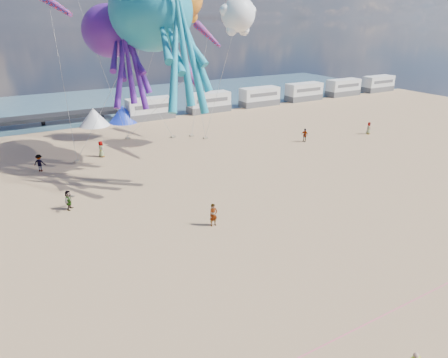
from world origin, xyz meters
TOP-DOWN VIEW (x-y plane):
  - ground at (0.00, 0.00)m, footprint 120.00×120.00m
  - water at (0.00, 55.00)m, footprint 120.00×120.00m
  - motorhome_0 at (6.00, 40.00)m, footprint 6.60×2.50m
  - motorhome_1 at (15.50, 40.00)m, footprint 6.60×2.50m
  - motorhome_2 at (25.00, 40.00)m, footprint 6.60×2.50m
  - motorhome_3 at (34.50, 40.00)m, footprint 6.60×2.50m
  - motorhome_4 at (44.00, 40.00)m, footprint 6.60×2.50m
  - motorhome_5 at (53.50, 40.00)m, footprint 6.60×2.50m
  - tent_white at (-2.00, 40.00)m, footprint 4.00×4.00m
  - tent_blue at (2.00, 40.00)m, footprint 4.00×4.00m
  - rope_line at (0.00, -5.00)m, footprint 34.00×0.03m
  - standing_person at (-1.32, 7.24)m, footprint 0.62×0.41m
  - beachgoer_0 at (26.99, 18.65)m, footprint 0.61×0.46m
  - beachgoer_2 at (-10.55, 24.88)m, footprint 1.01×0.93m
  - beachgoer_3 at (17.78, 20.05)m, footprint 0.90×1.16m
  - beachgoer_4 at (-9.64, 14.94)m, footprint 0.83×0.97m
  - beachgoer_6 at (-4.41, 26.35)m, footprint 0.55×0.70m
  - sandbag_a at (-7.06, 25.73)m, footprint 0.50×0.35m
  - sandbag_b at (4.95, 29.30)m, footprint 0.50×0.35m
  - sandbag_c at (8.15, 26.91)m, footprint 0.50×0.35m
  - sandbag_d at (7.14, 28.66)m, footprint 0.50×0.35m
  - sandbag_e at (-0.04, 31.46)m, footprint 0.50×0.35m
  - kite_octopus_teal at (0.13, 21.43)m, footprint 6.40×12.34m
  - kite_octopus_purple at (-2.11, 27.31)m, footprint 4.61×10.28m
  - kite_panda at (10.00, 22.71)m, footprint 4.51×4.27m
  - windsock_left at (-7.38, 26.35)m, footprint 3.51×6.83m
  - windsock_mid at (9.63, 28.68)m, footprint 1.48×5.27m
  - windsock_right at (4.45, 22.68)m, footprint 1.59×5.66m

SIDE VIEW (x-z plane):
  - ground at x=0.00m, z-range 0.00..0.00m
  - water at x=0.00m, z-range 0.02..0.02m
  - rope_line at x=0.00m, z-range 0.00..0.04m
  - sandbag_a at x=-7.06m, z-range 0.00..0.22m
  - sandbag_b at x=4.95m, z-range 0.00..0.22m
  - sandbag_c at x=8.15m, z-range 0.00..0.22m
  - sandbag_d at x=7.14m, z-range 0.00..0.22m
  - sandbag_e at x=-0.04m, z-range 0.00..0.22m
  - beachgoer_0 at x=26.99m, z-range 0.00..1.52m
  - beachgoer_4 at x=-9.64m, z-range 0.00..1.56m
  - beachgoer_3 at x=17.78m, z-range 0.00..1.59m
  - standing_person at x=-1.32m, z-range 0.00..1.66m
  - beachgoer_2 at x=-10.55m, z-range 0.00..1.68m
  - beachgoer_6 at x=-4.41m, z-range 0.00..1.69m
  - tent_white at x=-2.00m, z-range 0.00..2.40m
  - tent_blue at x=2.00m, z-range 0.00..2.40m
  - motorhome_0 at x=6.00m, z-range 0.00..3.00m
  - motorhome_1 at x=15.50m, z-range 0.00..3.00m
  - motorhome_2 at x=25.00m, z-range 0.00..3.00m
  - motorhome_3 at x=34.50m, z-range 0.00..3.00m
  - motorhome_4 at x=44.00m, z-range 0.00..3.00m
  - motorhome_5 at x=53.50m, z-range 0.00..3.00m
  - windsock_right at x=4.45m, z-range 5.60..11.20m
  - windsock_mid at x=9.63m, z-range 9.17..14.36m
  - kite_octopus_purple at x=-2.11m, z-range 6.57..18.21m
  - kite_panda at x=10.00m, z-range 10.93..16.97m
  - kite_octopus_teal at x=0.13m, z-range 7.39..20.92m
  - windsock_left at x=-7.38m, z-range 11.57..18.47m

